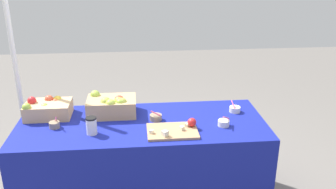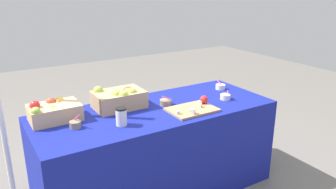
{
  "view_description": "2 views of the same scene",
  "coord_description": "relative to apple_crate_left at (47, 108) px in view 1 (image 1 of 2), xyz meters",
  "views": [
    {
      "loc": [
        -0.04,
        -2.56,
        1.96
      ],
      "look_at": [
        0.2,
        -0.05,
        0.98
      ],
      "focal_mm": 39.31,
      "sensor_mm": 36.0,
      "label": 1
    },
    {
      "loc": [
        -1.2,
        -2.14,
        1.68
      ],
      "look_at": [
        0.16,
        0.07,
        0.81
      ],
      "focal_mm": 35.76,
      "sensor_mm": 36.0,
      "label": 2
    }
  ],
  "objects": [
    {
      "name": "table",
      "position": [
        0.74,
        -0.18,
        -0.44
      ],
      "size": [
        1.9,
        0.76,
        0.74
      ],
      "primitive_type": "cube",
      "color": "navy",
      "rests_on": "ground_plane"
    },
    {
      "name": "apple_crate_left",
      "position": [
        0.0,
        0.0,
        0.0
      ],
      "size": [
        0.35,
        0.24,
        0.17
      ],
      "color": "tan",
      "rests_on": "table"
    },
    {
      "name": "apple_crate_middle",
      "position": [
        0.51,
        -0.01,
        0.01
      ],
      "size": [
        0.38,
        0.26,
        0.17
      ],
      "color": "tan",
      "rests_on": "table"
    },
    {
      "name": "cutting_board_front",
      "position": [
        0.97,
        -0.36,
        -0.05
      ],
      "size": [
        0.37,
        0.26,
        0.08
      ],
      "color": "tan",
      "rests_on": "table"
    },
    {
      "name": "sample_bowl_near",
      "position": [
        1.35,
        -0.3,
        -0.04
      ],
      "size": [
        0.09,
        0.09,
        0.1
      ],
      "color": "silver",
      "rests_on": "table"
    },
    {
      "name": "sample_bowl_mid",
      "position": [
        1.5,
        -0.05,
        -0.04
      ],
      "size": [
        0.09,
        0.09,
        0.09
      ],
      "color": "silver",
      "rests_on": "table"
    },
    {
      "name": "sample_bowl_far",
      "position": [
        0.85,
        -0.15,
        -0.04
      ],
      "size": [
        0.1,
        0.1,
        0.09
      ],
      "color": "gray",
      "rests_on": "table"
    },
    {
      "name": "sample_bowl_extra",
      "position": [
        0.09,
        -0.21,
        -0.04
      ],
      "size": [
        0.08,
        0.08,
        0.1
      ],
      "color": "gray",
      "rests_on": "table"
    },
    {
      "name": "coffee_cup",
      "position": [
        0.38,
        -0.34,
        -0.0
      ],
      "size": [
        0.08,
        0.08,
        0.13
      ],
      "color": "silver",
      "rests_on": "table"
    },
    {
      "name": "tent_pole",
      "position": [
        -0.32,
        0.38,
        0.23
      ],
      "size": [
        0.04,
        0.04,
        2.07
      ],
      "primitive_type": "cylinder",
      "color": "white",
      "rests_on": "ground_plane"
    }
  ]
}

